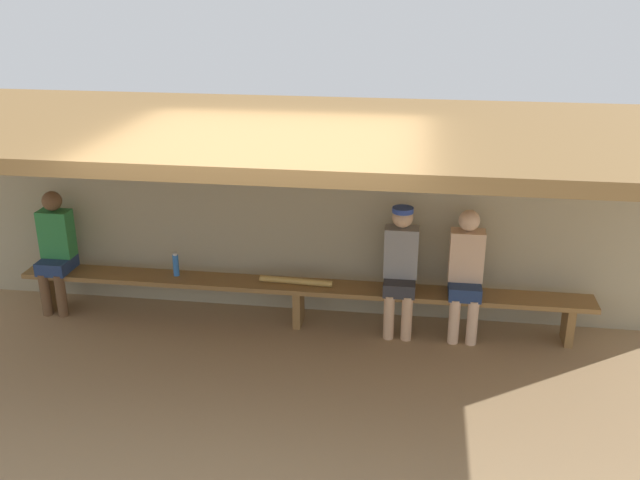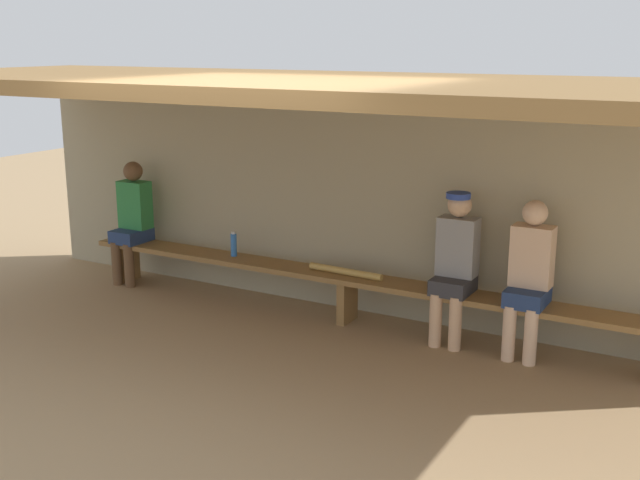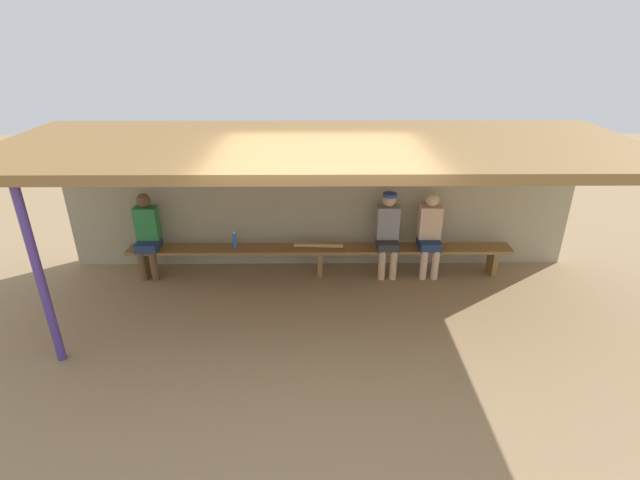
{
  "view_description": "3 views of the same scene",
  "coord_description": "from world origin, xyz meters",
  "views": [
    {
      "loc": [
        1.19,
        -5.13,
        3.56
      ],
      "look_at": [
        0.27,
        1.27,
        1.08
      ],
      "focal_mm": 40.07,
      "sensor_mm": 36.0,
      "label": 1
    },
    {
      "loc": [
        3.31,
        -4.84,
        2.61
      ],
      "look_at": [
        -0.06,
        1.13,
        0.89
      ],
      "focal_mm": 44.75,
      "sensor_mm": 36.0,
      "label": 2
    },
    {
      "loc": [
        -0.06,
        -5.15,
        3.66
      ],
      "look_at": [
        0.0,
        1.26,
        0.72
      ],
      "focal_mm": 26.64,
      "sensor_mm": 36.0,
      "label": 3
    }
  ],
  "objects": [
    {
      "name": "ground_plane",
      "position": [
        0.0,
        0.0,
        0.0
      ],
      "size": [
        24.0,
        24.0,
        0.0
      ],
      "primitive_type": "plane",
      "color": "#9E7F59"
    },
    {
      "name": "player_in_blue",
      "position": [
        -2.66,
        1.55,
        0.73
      ],
      "size": [
        0.34,
        0.42,
        1.34
      ],
      "color": "navy",
      "rests_on": "ground"
    },
    {
      "name": "dugout_roof",
      "position": [
        0.0,
        0.7,
        2.26
      ],
      "size": [
        8.0,
        2.8,
        0.12
      ],
      "primitive_type": "cube",
      "color": "olive",
      "rests_on": "back_wall"
    },
    {
      "name": "baseball_bat",
      "position": [
        -0.02,
        1.55,
        0.49
      ],
      "size": [
        0.78,
        0.11,
        0.07
      ],
      "primitive_type": "cylinder",
      "rotation": [
        0.0,
        1.57,
        -0.05
      ],
      "color": "tan",
      "rests_on": "bench"
    },
    {
      "name": "bench",
      "position": [
        0.0,
        1.55,
        0.39
      ],
      "size": [
        6.0,
        0.36,
        0.46
      ],
      "color": "olive",
      "rests_on": "ground"
    },
    {
      "name": "water_bottle_orange",
      "position": [
        -1.33,
        1.59,
        0.58
      ],
      "size": [
        0.06,
        0.06,
        0.26
      ],
      "color": "blue",
      "rests_on": "bench"
    },
    {
      "name": "back_wall",
      "position": [
        0.0,
        2.0,
        1.1
      ],
      "size": [
        8.0,
        0.2,
        2.2
      ],
      "primitive_type": "cube",
      "color": "tan",
      "rests_on": "ground"
    },
    {
      "name": "player_in_red",
      "position": [
        1.05,
        1.55,
        0.75
      ],
      "size": [
        0.34,
        0.42,
        1.34
      ],
      "color": "#333338",
      "rests_on": "ground"
    },
    {
      "name": "player_rightmost",
      "position": [
        1.7,
        1.55,
        0.73
      ],
      "size": [
        0.34,
        0.42,
        1.34
      ],
      "color": "navy",
      "rests_on": "ground"
    }
  ]
}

